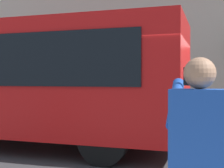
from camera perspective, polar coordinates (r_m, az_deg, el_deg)
ground_plane at (r=7.08m, az=12.46°, el=-12.97°), size 60.00×60.00×0.00m
red_bus at (r=8.53m, az=-18.58°, el=0.78°), size 9.05×2.54×3.08m
pedestrian_photographer at (r=2.31m, az=15.68°, el=-13.09°), size 0.53×0.52×1.70m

